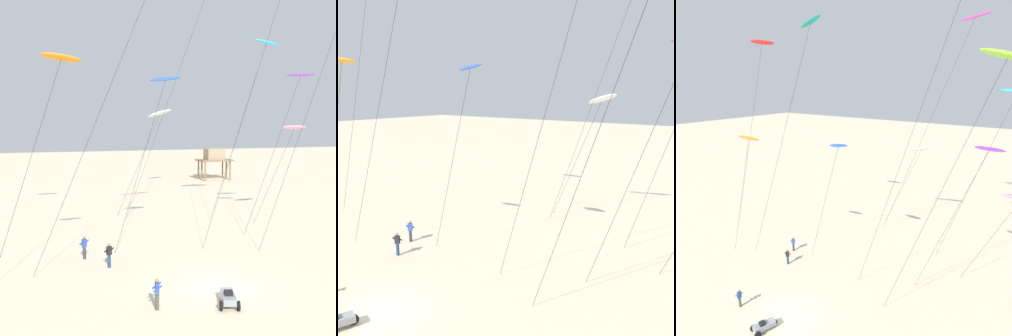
% 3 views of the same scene
% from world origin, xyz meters
% --- Properties ---
extents(ground_plane, '(260.00, 260.00, 0.00)m').
position_xyz_m(ground_plane, '(0.00, 0.00, 0.00)').
color(ground_plane, beige).
extents(kite_blue, '(5.15, 1.07, 13.32)m').
position_xyz_m(kite_blue, '(-0.75, 8.19, 12.85)').
color(kite_blue, blue).
rests_on(kite_blue, ground).
extents(kite_white, '(6.04, 1.18, 11.53)m').
position_xyz_m(kite_white, '(2.65, 20.95, 10.82)').
color(kite_white, white).
rests_on(kite_white, ground).
extents(kite_purple, '(6.35, 1.37, 14.15)m').
position_xyz_m(kite_purple, '(12.03, 9.59, 13.76)').
color(kite_purple, purple).
rests_on(kite_purple, ground).
extents(kite_pink, '(5.74, 1.43, 9.68)m').
position_xyz_m(kite_pink, '(14.40, 13.55, 9.38)').
color(kite_pink, pink).
rests_on(kite_pink, ground).
extents(kite_cyan, '(7.49, 1.33, 18.38)m').
position_xyz_m(kite_cyan, '(12.65, 16.28, 17.89)').
color(kite_cyan, '#33BFE0').
rests_on(kite_cyan, ground).
extents(kite_orange, '(5.68, 1.28, 13.90)m').
position_xyz_m(kite_orange, '(-8.49, 4.07, 13.43)').
color(kite_orange, orange).
rests_on(kite_orange, ground).
extents(kite_flyer_nearest, '(0.67, 0.66, 1.67)m').
position_xyz_m(kite_flyer_nearest, '(-5.55, 5.58, 0.89)').
color(kite_flyer_nearest, navy).
rests_on(kite_flyer_nearest, ground).
extents(kite_flyer_middle, '(0.58, 0.60, 1.67)m').
position_xyz_m(kite_flyer_middle, '(-4.27, -1.51, 0.89)').
color(kite_flyer_middle, '#4C4738').
rests_on(kite_flyer_middle, ground).
extents(kite_flyer_furthest, '(0.72, 0.71, 1.67)m').
position_xyz_m(kite_flyer_furthest, '(-6.95, 7.90, 0.89)').
color(kite_flyer_furthest, '#33333D').
rests_on(kite_flyer_furthest, ground).
extents(stilt_house, '(5.94, 3.87, 5.53)m').
position_xyz_m(stilt_house, '(19.95, 44.52, 4.07)').
color(stilt_house, '#846647').
rests_on(stilt_house, ground).
extents(beach_buggy, '(1.40, 2.13, 0.82)m').
position_xyz_m(beach_buggy, '(-0.50, -2.16, 0.43)').
color(beach_buggy, gray).
rests_on(beach_buggy, ground).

